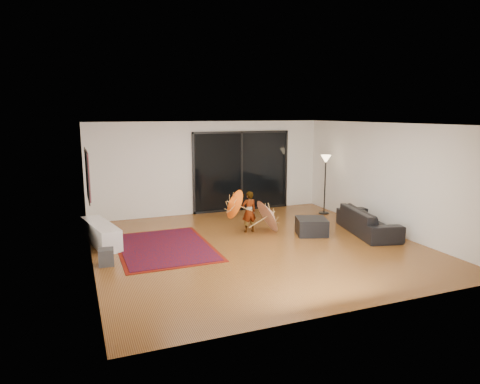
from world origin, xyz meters
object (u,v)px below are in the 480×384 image
ottoman (311,226)px  child (249,212)px  sofa (368,221)px  media_console (101,234)px

ottoman → child: size_ratio=0.68×
sofa → ottoman: bearing=85.7°
ottoman → child: (-1.34, 0.77, 0.32)m
media_console → child: 3.53m
media_console → sofa: size_ratio=0.83×
sofa → ottoman: 1.42m
sofa → ottoman: (-1.35, 0.41, -0.10)m
sofa → child: child is taller
ottoman → child: child is taller
sofa → child: size_ratio=2.03×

